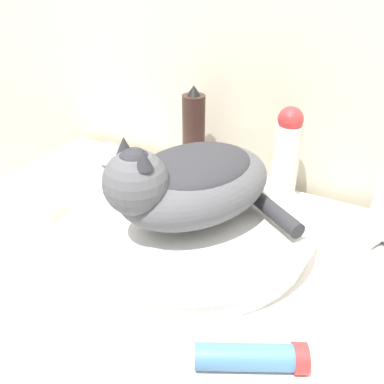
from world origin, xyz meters
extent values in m
cube|color=beige|center=(0.00, 0.57, 1.20)|extent=(8.00, 0.05, 2.40)
cube|color=white|center=(0.00, 0.26, 0.45)|extent=(0.96, 0.51, 0.90)
cylinder|color=white|center=(0.03, 0.26, 0.92)|extent=(0.41, 0.41, 0.04)
torus|color=white|center=(0.03, 0.26, 0.94)|extent=(0.43, 0.43, 0.02)
ellipsoid|color=#56565B|center=(0.03, 0.26, 1.01)|extent=(0.30, 0.35, 0.12)
ellipsoid|color=#2D2D33|center=(0.03, 0.26, 1.04)|extent=(0.23, 0.26, 0.05)
sphere|color=#56565B|center=(-0.02, 0.15, 1.05)|extent=(0.10, 0.10, 0.10)
sphere|color=#2D2D33|center=(-0.02, 0.15, 1.08)|extent=(0.06, 0.06, 0.06)
cone|color=#2D2D33|center=(-0.05, 0.16, 1.11)|extent=(0.03, 0.03, 0.03)
cone|color=#2D2D33|center=(0.01, 0.14, 1.11)|extent=(0.03, 0.03, 0.03)
cylinder|color=#2D2D33|center=(0.15, 0.31, 0.97)|extent=(0.14, 0.11, 0.03)
cylinder|color=silver|center=(-0.22, 0.32, 0.93)|extent=(0.04, 0.04, 0.06)
cylinder|color=silver|center=(-0.17, 0.31, 0.99)|extent=(0.12, 0.05, 0.08)
sphere|color=silver|center=(-0.22, 0.32, 0.99)|extent=(0.05, 0.05, 0.05)
cylinder|color=white|center=(0.13, 0.47, 0.98)|extent=(0.06, 0.06, 0.17)
sphere|color=red|center=(0.13, 0.47, 1.08)|extent=(0.05, 0.05, 0.05)
cylinder|color=#331E19|center=(-0.09, 0.47, 1.00)|extent=(0.05, 0.05, 0.19)
cone|color=black|center=(-0.09, 0.47, 1.10)|extent=(0.03, 0.03, 0.02)
cylinder|color=#4C7FB2|center=(0.21, 0.04, 0.92)|extent=(0.13, 0.09, 0.03)
cylinder|color=red|center=(0.28, 0.07, 0.92)|extent=(0.03, 0.04, 0.04)
cylinder|color=silver|center=(0.34, 0.42, 0.92)|extent=(0.08, 0.11, 0.03)
cube|color=beige|center=(-0.27, 0.18, 0.91)|extent=(0.06, 0.05, 0.02)
camera|label=1|loc=(0.32, -0.29, 1.36)|focal=38.00mm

